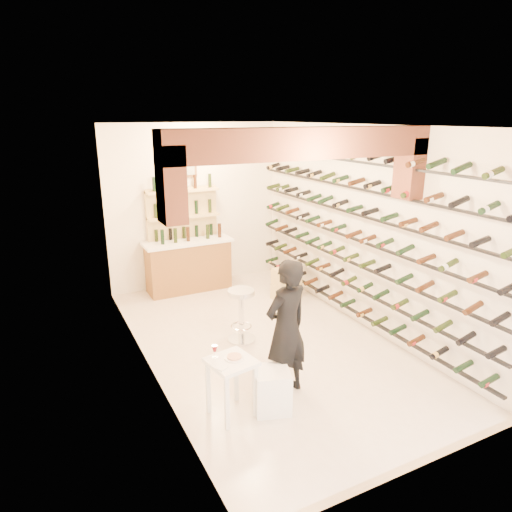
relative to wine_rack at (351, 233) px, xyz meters
The scene contains 11 objects.
ground 2.18m from the wine_rack, behind, with size 6.00×6.00×0.00m, color beige.
room_shell 1.70m from the wine_rack, behind, with size 3.52×6.02×3.21m.
wine_rack is the anchor object (origin of this frame).
back_counter 3.38m from the wine_rack, 124.66° to the left, with size 1.70×0.62×1.29m.
back_shelving 3.44m from the wine_rack, 122.37° to the left, with size 1.40×0.31×2.73m.
tasting_table 3.18m from the wine_rack, 152.80° to the right, with size 0.56×0.56×0.85m.
white_stool 2.99m from the wine_rack, 145.97° to the right, with size 0.41×0.41×0.51m, color white.
person 2.39m from the wine_rack, 146.43° to the right, with size 0.64×0.42×1.74m, color black.
chrome_barstool 2.12m from the wine_rack, behind, with size 0.43×0.43×0.83m.
crate_lower 2.00m from the wine_rack, 103.68° to the left, with size 0.50×0.35×0.30m, color tan.
crate_upper 1.81m from the wine_rack, 103.68° to the left, with size 0.49×0.34×0.29m, color tan.
Camera 1 is at (-2.97, -5.60, 3.33)m, focal length 32.28 mm.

